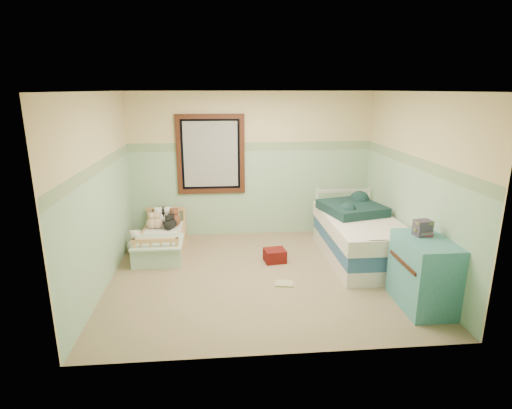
{
  "coord_description": "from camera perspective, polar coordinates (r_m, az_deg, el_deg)",
  "views": [
    {
      "loc": [
        -0.56,
        -5.28,
        2.53
      ],
      "look_at": [
        -0.05,
        0.35,
        0.94
      ],
      "focal_mm": 28.92,
      "sensor_mm": 36.0,
      "label": 1
    }
  ],
  "objects": [
    {
      "name": "plush_floor_tan",
      "position": [
        6.43,
        -15.09,
        -6.88
      ],
      "size": [
        0.24,
        0.24,
        0.24
      ],
      "primitive_type": "sphere",
      "color": "#D6B18D",
      "rests_on": "floor"
    },
    {
      "name": "plush_bed_tan",
      "position": [
        7.03,
        -13.47,
        -2.49
      ],
      "size": [
        0.19,
        0.19,
        0.19
      ],
      "primitive_type": "sphere",
      "color": "#D6B18D",
      "rests_on": "toddler_mattress"
    },
    {
      "name": "twin_boxspring",
      "position": [
        6.5,
        14.14,
        -4.58
      ],
      "size": [
        0.97,
        1.94,
        0.22
      ],
      "primitive_type": "cube",
      "color": "navy",
      "rests_on": "twin_bed_frame"
    },
    {
      "name": "plush_bed_brown",
      "position": [
        7.24,
        -13.62,
        -1.96
      ],
      "size": [
        0.19,
        0.19,
        0.19
      ],
      "primitive_type": "sphere",
      "color": "brown",
      "rests_on": "toddler_mattress"
    },
    {
      "name": "wall_right",
      "position": [
        6.05,
        21.06,
        2.43
      ],
      "size": [
        0.04,
        3.6,
        2.5
      ],
      "primitive_type": "cube",
      "color": "#D4C089",
      "rests_on": "floor"
    },
    {
      "name": "border_strip",
      "position": [
        7.15,
        -0.65,
        8.02
      ],
      "size": [
        4.2,
        0.01,
        0.15
      ],
      "primitive_type": "cube",
      "color": "#4B784F",
      "rests_on": "wall_back"
    },
    {
      "name": "patchwork_quilt",
      "position": [
        6.39,
        -13.39,
        -5.1
      ],
      "size": [
        0.73,
        0.67,
        0.03
      ],
      "primitive_type": "cube",
      "color": "#83BEDD",
      "rests_on": "toddler_mattress"
    },
    {
      "name": "extra_plush_2",
      "position": [
        7.04,
        -14.17,
        -2.5
      ],
      "size": [
        0.19,
        0.19,
        0.19
      ],
      "primitive_type": "sphere",
      "color": "#D6B18D",
      "rests_on": "toddler_mattress"
    },
    {
      "name": "window_blinds",
      "position": [
        7.14,
        -6.29,
        6.9
      ],
      "size": [
        0.92,
        0.01,
        1.12
      ],
      "primitive_type": "cube",
      "color": "beige",
      "rests_on": "window_frame"
    },
    {
      "name": "twin_bed_frame",
      "position": [
        6.58,
        14.01,
        -6.38
      ],
      "size": [
        0.97,
        1.94,
        0.22
      ],
      "primitive_type": "cube",
      "color": "silver",
      "rests_on": "floor"
    },
    {
      "name": "twin_mattress",
      "position": [
        6.43,
        14.27,
        -2.74
      ],
      "size": [
        1.01,
        1.98,
        0.22
      ],
      "primitive_type": "cube",
      "color": "silver",
      "rests_on": "twin_boxspring"
    },
    {
      "name": "floor",
      "position": [
        5.89,
        0.79,
        -9.85
      ],
      "size": [
        4.2,
        3.6,
        0.02
      ],
      "primitive_type": "cube",
      "color": "brown",
      "rests_on": "ground"
    },
    {
      "name": "wall_front",
      "position": [
        3.75,
        3.7,
        -4.26
      ],
      "size": [
        4.2,
        0.04,
        2.5
      ],
      "primitive_type": "cube",
      "color": "#D4C089",
      "rests_on": "floor"
    },
    {
      "name": "window_frame",
      "position": [
        7.13,
        -6.29,
        6.89
      ],
      "size": [
        1.16,
        0.06,
        1.36
      ],
      "primitive_type": "cube",
      "color": "black",
      "rests_on": "wall_back"
    },
    {
      "name": "dresser",
      "position": [
        5.33,
        22.16,
        -8.79
      ],
      "size": [
        0.53,
        0.85,
        0.85
      ],
      "primitive_type": "cube",
      "color": "teal",
      "rests_on": "floor"
    },
    {
      "name": "extra_plush_0",
      "position": [
        7.21,
        -13.32,
        -1.94
      ],
      "size": [
        0.21,
        0.21,
        0.21
      ],
      "primitive_type": "sphere",
      "color": "white",
      "rests_on": "toddler_mattress"
    },
    {
      "name": "toddler_bed_frame",
      "position": [
        6.85,
        -12.8,
        -5.6
      ],
      "size": [
        0.67,
        1.35,
        0.17
      ],
      "primitive_type": "cube",
      "color": "#AF764C",
      "rests_on": "floor"
    },
    {
      "name": "toddler_mattress",
      "position": [
        6.8,
        -12.87,
        -4.45
      ],
      "size": [
        0.62,
        1.29,
        0.12
      ],
      "primitive_type": "cube",
      "color": "white",
      "rests_on": "toddler_bed_frame"
    },
    {
      "name": "extra_plush_3",
      "position": [
        6.92,
        -11.99,
        -2.76
      ],
      "size": [
        0.17,
        0.17,
        0.17
      ],
      "primitive_type": "sphere",
      "color": "black",
      "rests_on": "toddler_mattress"
    },
    {
      "name": "book_stack",
      "position": [
        5.26,
        22.06,
        -3.02
      ],
      "size": [
        0.21,
        0.17,
        0.19
      ],
      "primitive_type": "cube",
      "rotation": [
        0.0,
        0.0,
        0.15
      ],
      "color": "#512C2E",
      "rests_on": "dresser"
    },
    {
      "name": "wall_back",
      "position": [
        7.22,
        -0.65,
        5.48
      ],
      "size": [
        4.2,
        0.04,
        2.5
      ],
      "primitive_type": "cube",
      "color": "#D4C089",
      "rests_on": "floor"
    },
    {
      "name": "plush_bed_white",
      "position": [
        7.21,
        -12.05,
        -1.88
      ],
      "size": [
        0.2,
        0.2,
        0.2
      ],
      "primitive_type": "sphere",
      "color": "white",
      "rests_on": "toddler_mattress"
    },
    {
      "name": "extra_plush_4",
      "position": [
        7.09,
        -11.21,
        -2.09
      ],
      "size": [
        0.21,
        0.21,
        0.21
      ],
      "primitive_type": "sphere",
      "color": "brown",
      "rests_on": "toddler_mattress"
    },
    {
      "name": "teal_blanket",
      "position": [
        6.63,
        13.13,
        -0.47
      ],
      "size": [
        1.01,
        1.05,
        0.14
      ],
      "primitive_type": "cube",
      "rotation": [
        0.0,
        0.0,
        0.25
      ],
      "color": "black",
      "rests_on": "twin_mattress"
    },
    {
      "name": "plush_bed_dark",
      "position": [
        7.0,
        -11.6,
        -2.54
      ],
      "size": [
        0.17,
        0.17,
        0.17
      ],
      "primitive_type": "sphere",
      "color": "black",
      "rests_on": "toddler_mattress"
    },
    {
      "name": "extra_plush_1",
      "position": [
        7.24,
        -12.83,
        -1.83
      ],
      "size": [
        0.21,
        0.21,
        0.21
      ],
      "primitive_type": "sphere",
      "color": "black",
      "rests_on": "toddler_mattress"
    },
    {
      "name": "red_pillow",
      "position": [
        6.29,
        2.62,
        -7.06
      ],
      "size": [
        0.34,
        0.31,
        0.19
      ],
      "primitive_type": "cube",
      "rotation": [
        0.0,
        0.0,
        0.14
      ],
      "color": "#8E0B06",
      "rests_on": "floor"
    },
    {
      "name": "wainscot_mint",
      "position": [
        7.31,
        -0.63,
        1.6
      ],
      "size": [
        4.2,
        0.01,
        1.5
      ],
      "primitive_type": "cube",
      "color": "#97B79A",
      "rests_on": "floor"
    },
    {
      "name": "floor_book",
      "position": [
        5.64,
        3.93,
        -10.85
      ],
      "size": [
        0.27,
        0.23,
        0.02
      ],
      "primitive_type": "cube",
      "rotation": [
        0.0,
        0.0,
        -0.18
      ],
      "color": "gold",
      "rests_on": "floor"
    },
    {
      "name": "wall_left",
      "position": [
        5.65,
        -20.86,
        1.57
      ],
      "size": [
        0.04,
        3.6,
        2.5
      ],
      "primitive_type": "cube",
      "color": "#D4C089",
      "rests_on": "floor"
    },
    {
      "name": "ceiling",
      "position": [
        5.31,
        0.9,
        15.49
      ],
      "size": [
        4.2,
        3.6,
        0.02
      ],
      "primitive_type": "cube",
      "color": "silver",
      "rests_on": "wall_back"
    },
    {
      "name": "plush_floor_cream",
      "position": [
        6.84,
        -16.26,
        -5.47
      ],
      "size": [
        0.27,
        0.27,
        0.27
      ],
      "primitive_type": "sphere",
      "color": "silver",
      "rests_on": "floor"
    }
  ]
}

